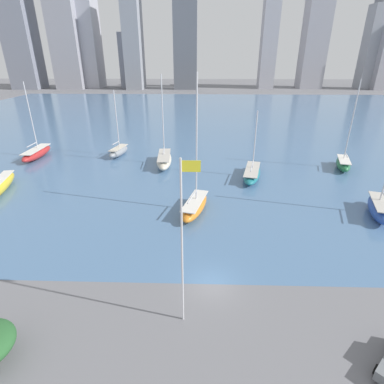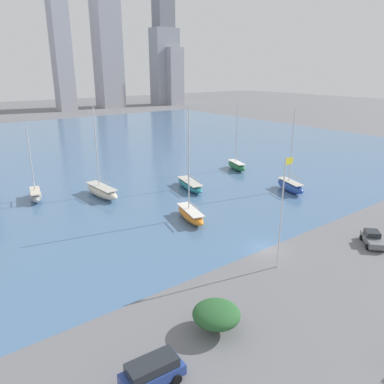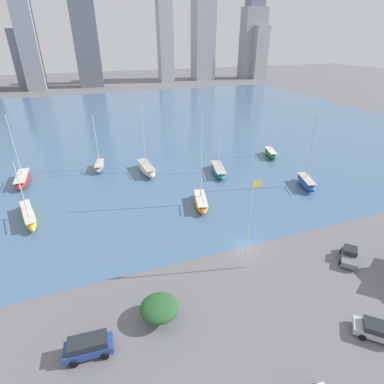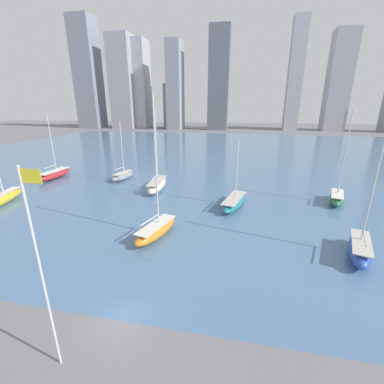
{
  "view_description": "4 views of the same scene",
  "coord_description": "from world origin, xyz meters",
  "px_view_note": "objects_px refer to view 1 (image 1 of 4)",
  "views": [
    {
      "loc": [
        -1.11,
        -20.18,
        17.93
      ],
      "look_at": [
        -2.08,
        12.58,
        2.98
      ],
      "focal_mm": 28.0,
      "sensor_mm": 36.0,
      "label": 1
    },
    {
      "loc": [
        -32.42,
        -27.52,
        21.18
      ],
      "look_at": [
        -2.42,
        11.71,
        4.81
      ],
      "focal_mm": 35.0,
      "sensor_mm": 36.0,
      "label": 2
    },
    {
      "loc": [
        -19.08,
        -29.68,
        26.93
      ],
      "look_at": [
        -2.85,
        14.48,
        2.28
      ],
      "focal_mm": 28.0,
      "sensor_mm": 36.0,
      "label": 3
    },
    {
      "loc": [
        8.11,
        -13.76,
        15.22
      ],
      "look_at": [
        2.62,
        13.58,
        5.88
      ],
      "focal_mm": 24.0,
      "sensor_mm": 36.0,
      "label": 4
    }
  ],
  "objects_px": {
    "sailboat_green": "(343,163)",
    "sailboat_orange": "(195,205)",
    "sailboat_cream": "(164,159)",
    "flag_pole": "(183,243)",
    "sailboat_gray": "(119,151)",
    "sailboat_blue": "(379,208)",
    "sailboat_yellow": "(0,186)",
    "sailboat_teal": "(252,173)",
    "sailboat_red": "(37,153)"
  },
  "relations": [
    {
      "from": "flag_pole",
      "to": "sailboat_orange",
      "type": "xyz_separation_m",
      "value": [
        0.48,
        16.78,
        -5.81
      ]
    },
    {
      "from": "flag_pole",
      "to": "sailboat_cream",
      "type": "height_order",
      "value": "sailboat_cream"
    },
    {
      "from": "sailboat_green",
      "to": "sailboat_teal",
      "type": "xyz_separation_m",
      "value": [
        -16.46,
        -4.81,
        -0.17
      ]
    },
    {
      "from": "flag_pole",
      "to": "sailboat_gray",
      "type": "relative_size",
      "value": 1.02
    },
    {
      "from": "sailboat_red",
      "to": "sailboat_cream",
      "type": "relative_size",
      "value": 0.9
    },
    {
      "from": "sailboat_green",
      "to": "sailboat_teal",
      "type": "distance_m",
      "value": 17.15
    },
    {
      "from": "sailboat_green",
      "to": "sailboat_gray",
      "type": "distance_m",
      "value": 41.23
    },
    {
      "from": "flag_pole",
      "to": "sailboat_yellow",
      "type": "xyz_separation_m",
      "value": [
        -27.61,
        22.13,
        -5.83
      ]
    },
    {
      "from": "flag_pole",
      "to": "sailboat_blue",
      "type": "relative_size",
      "value": 0.86
    },
    {
      "from": "flag_pole",
      "to": "sailboat_blue",
      "type": "height_order",
      "value": "sailboat_blue"
    },
    {
      "from": "flag_pole",
      "to": "sailboat_green",
      "type": "relative_size",
      "value": 0.86
    },
    {
      "from": "flag_pole",
      "to": "sailboat_red",
      "type": "height_order",
      "value": "sailboat_red"
    },
    {
      "from": "sailboat_red",
      "to": "sailboat_blue",
      "type": "distance_m",
      "value": 57.35
    },
    {
      "from": "sailboat_orange",
      "to": "sailboat_teal",
      "type": "height_order",
      "value": "sailboat_orange"
    },
    {
      "from": "sailboat_gray",
      "to": "sailboat_blue",
      "type": "bearing_deg",
      "value": -18.68
    },
    {
      "from": "sailboat_blue",
      "to": "sailboat_cream",
      "type": "relative_size",
      "value": 0.96
    },
    {
      "from": "sailboat_teal",
      "to": "sailboat_yellow",
      "type": "height_order",
      "value": "sailboat_teal"
    },
    {
      "from": "sailboat_green",
      "to": "sailboat_cream",
      "type": "relative_size",
      "value": 0.96
    },
    {
      "from": "sailboat_orange",
      "to": "sailboat_gray",
      "type": "relative_size",
      "value": 1.33
    },
    {
      "from": "sailboat_red",
      "to": "sailboat_teal",
      "type": "relative_size",
      "value": 1.32
    },
    {
      "from": "flag_pole",
      "to": "sailboat_gray",
      "type": "distance_m",
      "value": 42.8
    },
    {
      "from": "sailboat_orange",
      "to": "sailboat_gray",
      "type": "distance_m",
      "value": 27.61
    },
    {
      "from": "sailboat_blue",
      "to": "sailboat_red",
      "type": "bearing_deg",
      "value": 176.06
    },
    {
      "from": "sailboat_orange",
      "to": "sailboat_green",
      "type": "relative_size",
      "value": 1.12
    },
    {
      "from": "sailboat_gray",
      "to": "sailboat_cream",
      "type": "height_order",
      "value": "sailboat_cream"
    },
    {
      "from": "sailboat_cream",
      "to": "sailboat_yellow",
      "type": "xyz_separation_m",
      "value": [
        -22.24,
        -12.3,
        -0.1
      ]
    },
    {
      "from": "sailboat_green",
      "to": "sailboat_yellow",
      "type": "relative_size",
      "value": 1.39
    },
    {
      "from": "sailboat_green",
      "to": "sailboat_gray",
      "type": "bearing_deg",
      "value": -171.67
    },
    {
      "from": "sailboat_green",
      "to": "sailboat_gray",
      "type": "height_order",
      "value": "sailboat_green"
    },
    {
      "from": "sailboat_teal",
      "to": "sailboat_cream",
      "type": "distance_m",
      "value": 15.82
    },
    {
      "from": "sailboat_red",
      "to": "sailboat_cream",
      "type": "height_order",
      "value": "sailboat_cream"
    },
    {
      "from": "sailboat_cream",
      "to": "flag_pole",
      "type": "bearing_deg",
      "value": -84.98
    },
    {
      "from": "sailboat_teal",
      "to": "sailboat_cream",
      "type": "height_order",
      "value": "sailboat_cream"
    },
    {
      "from": "sailboat_cream",
      "to": "sailboat_yellow",
      "type": "distance_m",
      "value": 25.42
    },
    {
      "from": "sailboat_blue",
      "to": "sailboat_yellow",
      "type": "relative_size",
      "value": 1.39
    },
    {
      "from": "sailboat_orange",
      "to": "sailboat_green",
      "type": "bearing_deg",
      "value": 48.0
    },
    {
      "from": "sailboat_orange",
      "to": "sailboat_teal",
      "type": "bearing_deg",
      "value": 67.87
    },
    {
      "from": "sailboat_red",
      "to": "sailboat_teal",
      "type": "bearing_deg",
      "value": -12.41
    },
    {
      "from": "sailboat_green",
      "to": "sailboat_orange",
      "type": "bearing_deg",
      "value": -129.63
    },
    {
      "from": "sailboat_cream",
      "to": "sailboat_yellow",
      "type": "relative_size",
      "value": 1.45
    },
    {
      "from": "sailboat_gray",
      "to": "sailboat_teal",
      "type": "distance_m",
      "value": 26.68
    },
    {
      "from": "sailboat_orange",
      "to": "sailboat_cream",
      "type": "relative_size",
      "value": 1.08
    },
    {
      "from": "sailboat_gray",
      "to": "sailboat_yellow",
      "type": "relative_size",
      "value": 1.17
    },
    {
      "from": "sailboat_orange",
      "to": "sailboat_blue",
      "type": "relative_size",
      "value": 1.12
    },
    {
      "from": "sailboat_orange",
      "to": "sailboat_gray",
      "type": "height_order",
      "value": "sailboat_orange"
    },
    {
      "from": "flag_pole",
      "to": "sailboat_blue",
      "type": "xyz_separation_m",
      "value": [
        22.93,
        16.57,
        -5.71
      ]
    },
    {
      "from": "flag_pole",
      "to": "sailboat_blue",
      "type": "distance_m",
      "value": 28.86
    },
    {
      "from": "sailboat_yellow",
      "to": "sailboat_green",
      "type": "bearing_deg",
      "value": -0.59
    },
    {
      "from": "sailboat_orange",
      "to": "sailboat_blue",
      "type": "bearing_deg",
      "value": 14.1
    },
    {
      "from": "sailboat_orange",
      "to": "sailboat_red",
      "type": "xyz_separation_m",
      "value": [
        -30.78,
        21.15,
        -0.01
      ]
    }
  ]
}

